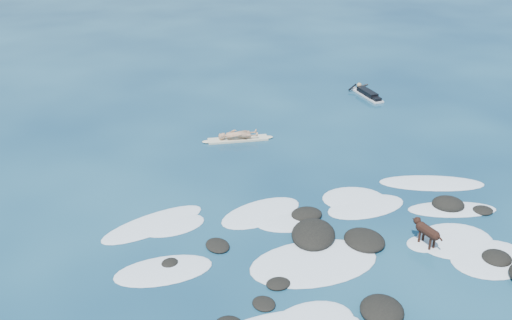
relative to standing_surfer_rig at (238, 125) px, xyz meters
name	(u,v)px	position (x,y,z in m)	size (l,w,h in m)	color
ground	(352,228)	(1.57, -7.84, -0.70)	(160.00, 160.00, 0.00)	#0A2642
reef_rocks	(380,267)	(1.33, -10.11, -0.59)	(13.76, 6.94, 0.56)	black
breaking_foam	(328,244)	(0.47, -8.41, -0.69)	(14.25, 8.39, 0.12)	white
standing_surfer_rig	(238,125)	(0.00, 0.00, 0.00)	(3.12, 0.87, 1.77)	beige
paddling_surfer_rig	(367,93)	(8.00, 3.40, -0.54)	(1.21, 2.70, 0.47)	silver
dog	(426,230)	(3.27, -9.38, -0.16)	(0.49, 1.27, 0.81)	black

